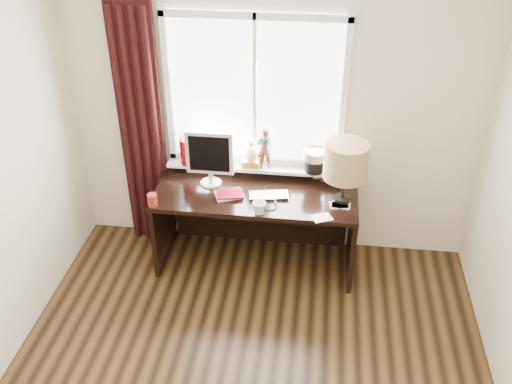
# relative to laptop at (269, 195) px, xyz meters

# --- Properties ---
(ceiling) EXTENTS (3.50, 4.00, 0.00)m
(ceiling) POSITION_rel_laptop_xyz_m (-0.02, -1.58, 1.84)
(ceiling) COLOR white
(ceiling) RESTS_ON wall_back
(wall_back) EXTENTS (3.50, 0.00, 2.60)m
(wall_back) POSITION_rel_laptop_xyz_m (-0.02, 0.42, 0.54)
(wall_back) COLOR beige
(wall_back) RESTS_ON ground
(laptop) EXTENTS (0.36, 0.26, 0.03)m
(laptop) POSITION_rel_laptop_xyz_m (0.00, 0.00, 0.00)
(laptop) COLOR silver
(laptop) RESTS_ON desk
(mug) EXTENTS (0.13, 0.13, 0.11)m
(mug) POSITION_rel_laptop_xyz_m (-0.05, -0.25, 0.04)
(mug) COLOR white
(mug) RESTS_ON desk
(red_cup) EXTENTS (0.08, 0.08, 0.11)m
(red_cup) POSITION_rel_laptop_xyz_m (-0.92, -0.25, 0.04)
(red_cup) COLOR maroon
(red_cup) RESTS_ON desk
(window) EXTENTS (1.52, 0.23, 1.40)m
(window) POSITION_rel_laptop_xyz_m (-0.15, 0.37, 0.55)
(window) COLOR white
(window) RESTS_ON ground
(curtain) EXTENTS (0.38, 0.09, 2.25)m
(curtain) POSITION_rel_laptop_xyz_m (-1.15, 0.33, 0.35)
(curtain) COLOR black
(curtain) RESTS_ON floor
(desk) EXTENTS (1.70, 0.70, 0.75)m
(desk) POSITION_rel_laptop_xyz_m (-0.12, 0.15, -0.26)
(desk) COLOR black
(desk) RESTS_ON floor
(monitor) EXTENTS (0.40, 0.18, 0.49)m
(monitor) POSITION_rel_laptop_xyz_m (-0.52, 0.14, 0.27)
(monitor) COLOR beige
(monitor) RESTS_ON desk
(notebook_stack) EXTENTS (0.26, 0.23, 0.03)m
(notebook_stack) POSITION_rel_laptop_xyz_m (-0.33, -0.03, 0.00)
(notebook_stack) COLOR beige
(notebook_stack) RESTS_ON desk
(brush_holder) EXTENTS (0.09, 0.09, 0.25)m
(brush_holder) POSITION_rel_laptop_xyz_m (0.45, 0.33, 0.05)
(brush_holder) COLOR black
(brush_holder) RESTS_ON desk
(icon_frame) EXTENTS (0.10, 0.04, 0.13)m
(icon_frame) POSITION_rel_laptop_xyz_m (0.40, 0.34, 0.05)
(icon_frame) COLOR gold
(icon_frame) RESTS_ON desk
(table_lamp) EXTENTS (0.35, 0.35, 0.52)m
(table_lamp) POSITION_rel_laptop_xyz_m (0.60, 0.02, 0.35)
(table_lamp) COLOR black
(table_lamp) RESTS_ON desk
(loose_papers) EXTENTS (0.32, 0.34, 0.00)m
(loose_papers) POSITION_rel_laptop_xyz_m (0.54, -0.12, -0.01)
(loose_papers) COLOR white
(loose_papers) RESTS_ON desk
(desk_cables) EXTENTS (0.27, 0.43, 0.01)m
(desk_cables) POSITION_rel_laptop_xyz_m (0.05, -0.02, -0.01)
(desk_cables) COLOR black
(desk_cables) RESTS_ON desk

